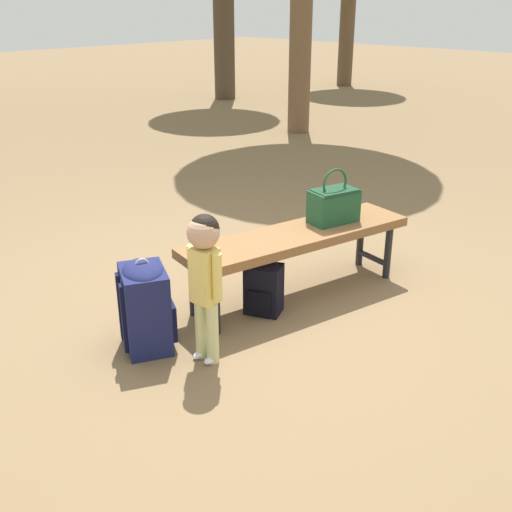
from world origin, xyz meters
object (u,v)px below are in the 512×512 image
backpack_large (145,304)px  park_bench (297,240)px  handbag (334,204)px  backpack_small (264,286)px  child_standing (205,267)px

backpack_large → park_bench: bearing=170.6°
park_bench → backpack_large: backpack_large is taller
handbag → backpack_small: (0.64, -0.03, -0.39)m
child_standing → backpack_small: (-0.61, -0.15, -0.37)m
handbag → child_standing: size_ratio=0.44×
backpack_small → park_bench: bearing=-177.9°
handbag → backpack_small: bearing=-3.0°
backpack_large → backpack_small: backpack_large is taller
child_standing → backpack_small: size_ratio=2.27×
park_bench → backpack_large: (1.08, -0.18, -0.12)m
child_standing → backpack_large: child_standing is taller
park_bench → child_standing: (0.94, 0.17, 0.16)m
child_standing → backpack_small: 0.73m
child_standing → backpack_large: 0.47m
handbag → backpack_small: 0.75m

